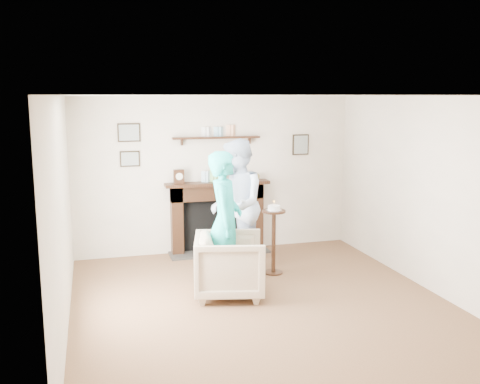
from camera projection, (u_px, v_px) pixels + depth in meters
name	position (u px, v px, depth m)	size (l,w,h in m)	color
ground	(264.00, 306.00, 6.45)	(5.00, 5.00, 0.00)	brown
room_shell	(247.00, 165.00, 6.82)	(4.54, 5.02, 2.52)	beige
armchair	(230.00, 295.00, 6.80)	(0.84, 0.87, 0.79)	tan
man	(237.00, 268.00, 7.85)	(0.92, 0.72, 1.90)	#A5B3CE
woman	(226.00, 289.00, 7.02)	(0.66, 0.43, 1.82)	teal
pedestal_table	(274.00, 229.00, 7.53)	(0.33, 0.33, 1.05)	black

